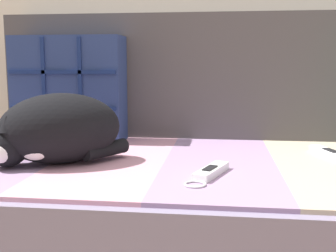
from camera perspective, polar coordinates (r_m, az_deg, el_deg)
couch at (r=1.25m, az=13.77°, el=-13.22°), size 1.88×0.87×0.39m
sofa_backrest at (r=1.53m, az=12.75°, el=6.57°), size 1.84×0.14×0.43m
throw_pillow_quilted at (r=1.47m, az=-13.21°, el=4.91°), size 0.37×0.14×0.35m
sleeping_cat at (r=1.14m, az=-15.06°, el=-0.66°), size 0.37×0.32×0.19m
game_remote_near at (r=1.28m, az=21.05°, el=-3.52°), size 0.10×0.21×0.02m
game_remote_far at (r=1.00m, az=5.75°, el=-6.23°), size 0.11×0.20×0.02m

